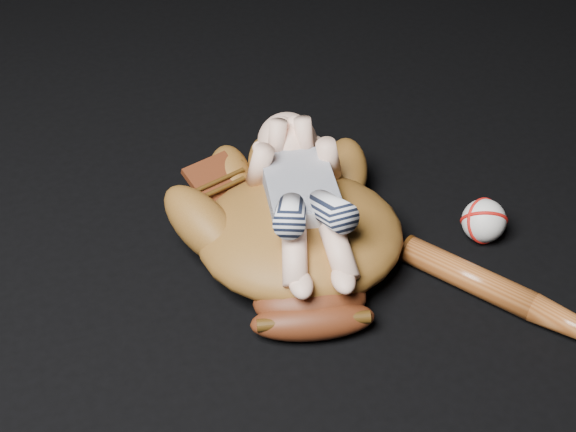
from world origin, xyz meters
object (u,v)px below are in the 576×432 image
(baseball_glove, at_px, (300,226))
(baseball_bat, at_px, (551,315))
(baseball, at_px, (484,221))
(newborn_baby, at_px, (304,195))

(baseball_glove, relative_size, baseball_bat, 0.96)
(baseball_bat, xyz_separation_m, baseball, (0.01, 0.19, 0.01))
(newborn_baby, relative_size, baseball_bat, 0.78)
(baseball_glove, xyz_separation_m, newborn_baby, (0.01, 0.00, 0.05))
(baseball_glove, xyz_separation_m, baseball, (0.27, -0.06, -0.03))
(baseball_glove, bearing_deg, baseball_bat, -27.38)
(baseball_bat, height_order, baseball, baseball)
(baseball, bearing_deg, baseball_glove, 168.34)
(baseball_glove, distance_m, baseball, 0.28)
(baseball_bat, bearing_deg, baseball_glove, 136.67)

